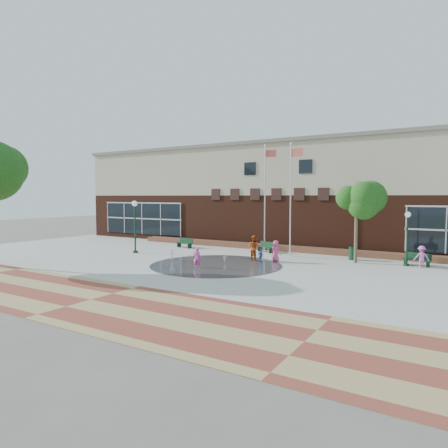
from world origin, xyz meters
The scene contains 22 objects.
ground centered at (0.00, 0.00, 0.00)m, with size 120.00×120.00×0.00m, color #666056.
plaza_concrete centered at (0.00, 4.00, 0.00)m, with size 46.00×18.00×0.01m, color #A8A8A0.
paver_band centered at (0.00, -7.00, 0.00)m, with size 46.00×6.00×0.01m, color brown.
splash_pad centered at (0.00, 3.00, 0.00)m, with size 8.40×8.40×0.01m, color #383A3D.
library_building centered at (0.00, 17.48, 4.64)m, with size 44.40×10.40×9.20m.
flower_bed centered at (0.00, 11.60, 0.00)m, with size 26.00×1.20×0.40m, color maroon.
flagpole_left centered at (-0.32, 11.01, 4.78)m, with size 1.00×0.20×8.58m.
flagpole_right centered at (2.72, 8.93, 4.64)m, with size 1.02×0.21×8.30m.
lamp_left centered at (-8.40, 4.50, 2.53)m, with size 0.43×0.43×4.07m.
lamp_right centered at (10.48, 9.00, 2.15)m, with size 0.37×0.37×3.46m.
bench_left centered at (-6.96, 8.96, 0.27)m, with size 1.73×0.82×0.84m.
bench_mid centered at (0.15, 10.10, 0.27)m, with size 1.70×1.11×0.83m.
bench_right centered at (11.04, 9.37, 0.27)m, with size 1.73×1.01×0.84m.
trash_can centered at (6.99, 9.72, 0.50)m, with size 0.60×0.60×0.99m.
tree_mid centered at (7.42, 8.60, 3.87)m, with size 3.15×3.15×5.31m.
water_jet_a centered at (-3.48, 2.89, 0.00)m, with size 0.38×0.38×0.75m, color white.
water_jet_b centered at (0.09, 3.94, 0.00)m, with size 0.20×0.20×0.45m, color white.
child_splash centered at (-0.52, 1.65, 0.64)m, with size 0.46×0.30×1.27m, color #EE4EAB.
adult_red centered at (1.28, 5.86, 0.89)m, with size 0.86×0.67×1.77m, color #B04416.
adult_pink centered at (2.69, 6.32, 0.72)m, with size 0.71×0.46×1.45m, color #DF4784.
child_blue centered at (2.02, 5.37, 0.48)m, with size 0.56×0.23×0.95m, color #324FA2.
person_bench centered at (11.35, 8.73, 0.69)m, with size 0.89×0.51×1.38m, color #E462C1.
Camera 1 is at (13.53, -18.37, 4.43)m, focal length 32.00 mm.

